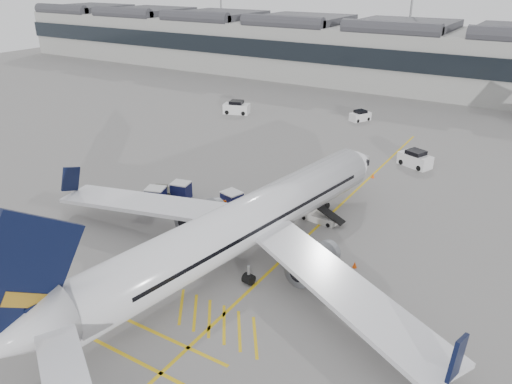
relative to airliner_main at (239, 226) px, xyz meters
The scene contains 18 objects.
ground 7.91m from the airliner_main, behind, with size 220.00×220.00×0.00m, color gray.
terminal 72.32m from the airliner_main, 95.75° to the left, with size 200.00×20.45×12.40m.
light_masts 87.17m from the airliner_main, 95.91° to the left, with size 113.00×0.60×25.45m.
apron_markings 10.83m from the airliner_main, 74.54° to the left, with size 0.25×60.00×0.01m, color gold.
airliner_main is the anchor object (origin of this frame).
belt_loader 10.37m from the airliner_main, 76.72° to the left, with size 4.27×1.68×1.72m.
baggage_cart_a 9.36m from the airliner_main, 128.03° to the left, with size 2.26×2.02×2.01m.
baggage_cart_b 4.96m from the airliner_main, 148.64° to the left, with size 2.21×2.03×1.90m.
baggage_cart_c 13.15m from the airliner_main, 150.13° to the left, with size 2.19×1.93×1.99m.
baggage_cart_d 13.28m from the airliner_main, 161.82° to the left, with size 2.32×2.11×2.01m.
ramp_agent_a 8.43m from the airliner_main, 107.78° to the left, with size 0.66×0.43×1.80m, color #F75D0D.
ramp_agent_b 7.92m from the airliner_main, 134.15° to the left, with size 0.94×0.73×1.94m, color #E55F0C.
pushback_tug 14.71m from the airliner_main, 156.84° to the left, with size 2.92×2.41×1.41m.
safety_cone_nose 22.79m from the airliner_main, 82.20° to the left, with size 0.38×0.38×0.52m, color #F24C0A.
safety_cone_engine 9.49m from the airliner_main, 25.84° to the left, with size 0.37×0.37×0.51m, color #F24C0A.
service_van_left 44.86m from the airliner_main, 123.96° to the left, with size 4.49×3.15×2.09m.
service_van_mid 44.22m from the airliner_main, 98.52° to the left, with size 2.88×3.56×1.64m.
service_van_right 29.20m from the airliner_main, 78.08° to the left, with size 4.24×3.21×1.95m.
Camera 1 is at (26.18, -28.32, 21.27)m, focal length 35.00 mm.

